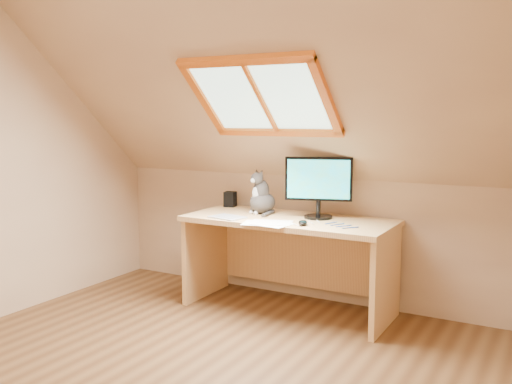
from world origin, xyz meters
The scene contains 10 objects.
ground centered at (0.00, 0.00, 0.00)m, with size 3.50×3.50×0.00m, color brown.
room_shell centered at (0.00, -0.09, 1.43)m, with size 3.52×3.52×2.41m.
desk centered at (0.05, 1.45, 0.50)m, with size 1.58×0.69×0.72m.
monitor centered at (0.25, 1.48, 0.99)m, with size 0.49×0.21×0.47m.
cat centered at (-0.23, 1.47, 0.85)m, with size 0.27×0.29×0.36m.
desk_speaker centered at (-0.63, 1.63, 0.79)m, with size 0.09×0.09×0.13m, color black.
graphics_tablet centered at (-0.35, 1.15, 0.73)m, with size 0.25×0.18×0.01m, color #B2B2B7.
mouse centered at (0.26, 1.17, 0.74)m, with size 0.06×0.11×0.03m, color black.
papers centered at (0.04, 1.12, 0.73)m, with size 0.35×0.30×0.01m.
cables centered at (0.41, 1.26, 0.73)m, with size 0.51×0.26×0.01m.
Camera 1 is at (1.91, -2.46, 1.49)m, focal length 40.00 mm.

